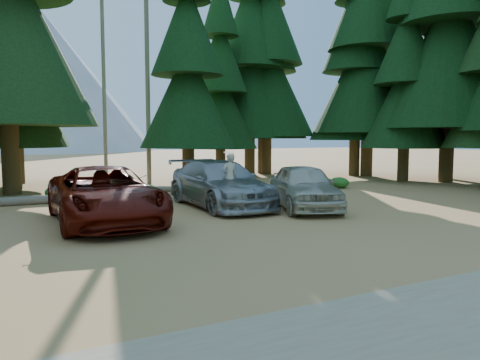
# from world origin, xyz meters

# --- Properties ---
(ground) EXTENTS (160.00, 160.00, 0.00)m
(ground) POSITION_xyz_m (0.00, 0.00, 0.00)
(ground) COLOR #A48245
(ground) RESTS_ON ground
(forest_belt_north) EXTENTS (36.00, 7.00, 22.00)m
(forest_belt_north) POSITION_xyz_m (0.00, 15.00, 0.00)
(forest_belt_north) COLOR black
(forest_belt_north) RESTS_ON ground
(snag_front) EXTENTS (0.24, 0.24, 12.00)m
(snag_front) POSITION_xyz_m (0.80, 14.50, 6.00)
(snag_front) COLOR #726A5B
(snag_front) RESTS_ON ground
(snag_back) EXTENTS (0.20, 0.20, 10.00)m
(snag_back) POSITION_xyz_m (-1.20, 16.00, 5.00)
(snag_back) COLOR #726A5B
(snag_back) RESTS_ON ground
(mountain_peak) EXTENTS (48.00, 50.00, 28.00)m
(mountain_peak) POSITION_xyz_m (-2.59, 88.23, 12.71)
(mountain_peak) COLOR #93949B
(mountain_peak) RESTS_ON ground
(red_pickup) EXTENTS (2.90, 6.10, 1.68)m
(red_pickup) POSITION_xyz_m (-3.75, 3.62, 0.84)
(red_pickup) COLOR #5D1008
(red_pickup) RESTS_ON ground
(silver_minivan_center) EXTENTS (2.40, 5.82, 1.68)m
(silver_minivan_center) POSITION_xyz_m (0.67, 5.08, 0.84)
(silver_minivan_center) COLOR #9A9DA2
(silver_minivan_center) RESTS_ON ground
(silver_minivan_right) EXTENTS (3.41, 5.05, 1.60)m
(silver_minivan_right) POSITION_xyz_m (3.07, 3.18, 0.80)
(silver_minivan_right) COLOR beige
(silver_minivan_right) RESTS_ON ground
(frisbee_player) EXTENTS (0.61, 0.44, 1.65)m
(frisbee_player) POSITION_xyz_m (0.49, 3.87, 1.21)
(frisbee_player) COLOR beige
(frisbee_player) RESTS_ON ground
(log_left) EXTENTS (4.74, 0.54, 0.34)m
(log_left) POSITION_xyz_m (-4.21, 8.72, 0.17)
(log_left) COLOR #726A5B
(log_left) RESTS_ON ground
(log_mid) EXTENTS (2.84, 1.84, 0.26)m
(log_mid) POSITION_xyz_m (0.34, 10.50, 0.13)
(log_mid) COLOR #726A5B
(log_mid) RESTS_ON ground
(log_right) EXTENTS (4.82, 2.52, 0.33)m
(log_right) POSITION_xyz_m (3.55, 7.00, 0.17)
(log_right) COLOR #726A5B
(log_right) RESTS_ON ground
(shrub_left) EXTENTS (1.07, 1.07, 0.59)m
(shrub_left) POSITION_xyz_m (-4.36, 9.90, 0.29)
(shrub_left) COLOR #1C5E1C
(shrub_left) RESTS_ON ground
(shrub_center_left) EXTENTS (1.26, 1.26, 0.69)m
(shrub_center_left) POSITION_xyz_m (-1.43, 7.79, 0.35)
(shrub_center_left) COLOR #1C5E1C
(shrub_center_left) RESTS_ON ground
(shrub_center_right) EXTENTS (0.90, 0.90, 0.50)m
(shrub_center_right) POSITION_xyz_m (0.82, 9.30, 0.25)
(shrub_center_right) COLOR #1C5E1C
(shrub_center_right) RESTS_ON ground
(shrub_right) EXTENTS (1.07, 1.07, 0.59)m
(shrub_right) POSITION_xyz_m (3.75, 9.36, 0.29)
(shrub_right) COLOR #1C5E1C
(shrub_right) RESTS_ON ground
(shrub_far_right) EXTENTS (1.06, 1.06, 0.58)m
(shrub_far_right) POSITION_xyz_m (7.52, 7.85, 0.29)
(shrub_far_right) COLOR #1C5E1C
(shrub_far_right) RESTS_ON ground
(shrub_edge_east) EXTENTS (0.99, 0.99, 0.55)m
(shrub_edge_east) POSITION_xyz_m (8.60, 7.98, 0.27)
(shrub_edge_east) COLOR #1C5E1C
(shrub_edge_east) RESTS_ON ground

